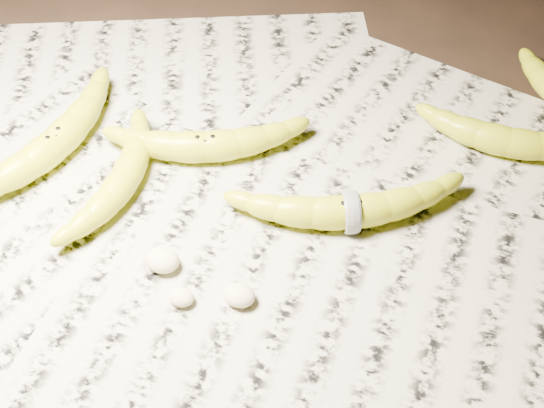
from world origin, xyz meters
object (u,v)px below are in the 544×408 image
(banana_left_a, at_px, (54,142))
(banana_upper_a, at_px, (509,140))
(banana_center, at_px, (206,144))
(banana_taped, at_px, (350,210))
(banana_left_b, at_px, (124,177))

(banana_left_a, distance_m, banana_upper_a, 0.54)
(banana_upper_a, bearing_deg, banana_center, -162.39)
(banana_left_a, bearing_deg, banana_upper_a, -57.85)
(banana_center, bearing_deg, banana_upper_a, -2.30)
(banana_left_a, xyz_separation_m, banana_taped, (0.36, 0.02, -0.00))
(banana_center, relative_size, banana_upper_a, 1.09)
(banana_left_b, relative_size, banana_upper_a, 0.96)
(banana_left_b, bearing_deg, banana_upper_a, -64.54)
(banana_left_a, relative_size, banana_upper_a, 1.21)
(banana_left_a, height_order, banana_upper_a, banana_left_a)
(banana_taped, relative_size, banana_upper_a, 1.21)
(banana_left_b, distance_m, banana_center, 0.10)
(banana_center, xyz_separation_m, banana_taped, (0.19, -0.04, 0.00))
(banana_upper_a, bearing_deg, banana_left_a, -163.18)
(banana_taped, bearing_deg, banana_center, 141.96)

